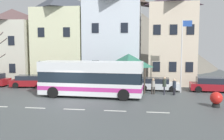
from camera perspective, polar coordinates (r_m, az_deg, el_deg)
The scene contains 17 objects.
ground_plane at distance 21.41m, azimuth -10.67°, elevation -7.14°, with size 40.00×60.00×0.07m.
townhouse_00 at distance 36.72m, azimuth -21.13°, elevation 5.32°, with size 6.56×6.72×9.34m.
townhouse_01 at distance 33.42m, azimuth -11.06°, elevation 7.20°, with size 6.17×5.73×11.21m.
townhouse_02 at distance 32.38m, azimuth 0.39°, elevation 7.29°, with size 6.61×6.75×11.14m.
townhouse_03 at distance 32.04m, azimuth 12.97°, elevation 6.69°, with size 5.32×6.45×10.62m.
hilltop_castle at distance 55.92m, azimuth 1.72°, elevation 8.91°, with size 39.86×39.86×23.16m.
transit_bus at distance 23.07m, azimuth -4.66°, elevation -2.01°, with size 9.34×2.99×3.17m.
bus_shelter at distance 26.04m, azimuth 3.72°, elevation 2.11°, with size 3.60×3.60×3.75m.
parked_car_00 at distance 27.45m, azimuth 21.26°, elevation -3.07°, with size 4.35×2.12×1.40m.
parked_car_02 at distance 26.79m, azimuth 10.11°, elevation -3.11°, with size 4.36×2.15×1.25m.
parked_car_03 at distance 29.68m, azimuth -17.73°, elevation -2.39°, with size 4.38×2.36×1.30m.
pedestrian_00 at distance 24.55m, azimuth 11.58°, elevation -3.13°, with size 0.35×0.36×1.67m.
pedestrian_01 at distance 24.49m, azimuth 13.70°, elevation -3.49°, with size 0.33×0.34×1.52m.
pedestrian_02 at distance 24.60m, azimuth 9.14°, elevation -3.34°, with size 0.36×0.34×1.50m.
public_bench at distance 28.31m, azimuth 4.44°, elevation -2.87°, with size 1.48×0.48×0.87m.
flagpole at distance 25.63m, azimuth 15.42°, elevation 4.13°, with size 0.95×0.10×7.02m.
harbour_buoy at distance 20.79m, azimuth 22.19°, elevation -5.92°, with size 0.92×0.92×1.17m.
Camera 1 is at (6.79, -19.74, 4.73)m, focal length 41.08 mm.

